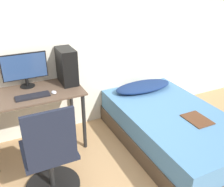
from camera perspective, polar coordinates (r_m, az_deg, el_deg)
name	(u,v)px	position (r m, az deg, el deg)	size (l,w,h in m)	color
wall_back	(52,40)	(3.16, -13.55, 11.84)	(8.00, 0.05, 2.50)	silver
desk	(34,102)	(3.02, -17.49, -1.78)	(1.13, 0.60, 0.76)	brown
office_chair	(51,161)	(2.49, -13.81, -14.74)	(0.55, 0.55, 1.00)	black
bed	(172,128)	(3.23, 13.58, -7.78)	(1.13, 1.92, 0.47)	#4C3D2D
pillow	(143,86)	(3.58, 7.18, 1.60)	(0.86, 0.36, 0.11)	navy
magazine	(197,119)	(3.02, 18.88, -5.61)	(0.24, 0.32, 0.01)	#56331E
monitor	(25,68)	(3.06, -19.31, 5.46)	(0.52, 0.17, 0.41)	black
keyboard	(33,96)	(2.85, -17.68, -0.60)	(0.37, 0.13, 0.02)	black
pc_tower	(67,66)	(3.06, -10.31, 6.19)	(0.18, 0.35, 0.43)	black
mouse	(54,92)	(2.88, -13.14, 0.29)	(0.06, 0.09, 0.02)	silver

